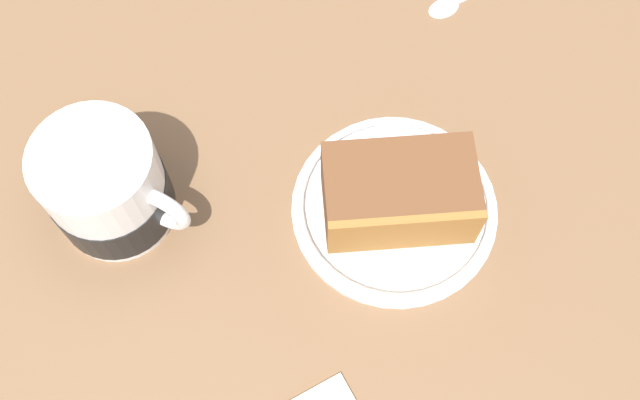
% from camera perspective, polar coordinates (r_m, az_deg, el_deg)
% --- Properties ---
extents(ground_plane, '(1.26, 1.26, 0.04)m').
position_cam_1_polar(ground_plane, '(0.64, -2.20, 0.79)').
color(ground_plane, brown).
extents(small_plate, '(0.16, 0.16, 0.01)m').
position_cam_1_polar(small_plate, '(0.61, 5.59, -0.48)').
color(small_plate, white).
rests_on(small_plate, ground_plane).
extents(cake_slice, '(0.13, 0.11, 0.06)m').
position_cam_1_polar(cake_slice, '(0.58, 5.88, 0.41)').
color(cake_slice, '#9E662D').
rests_on(cake_slice, small_plate).
extents(tea_mug, '(0.10, 0.10, 0.09)m').
position_cam_1_polar(tea_mug, '(0.59, -15.47, 0.84)').
color(tea_mug, white).
rests_on(tea_mug, ground_plane).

